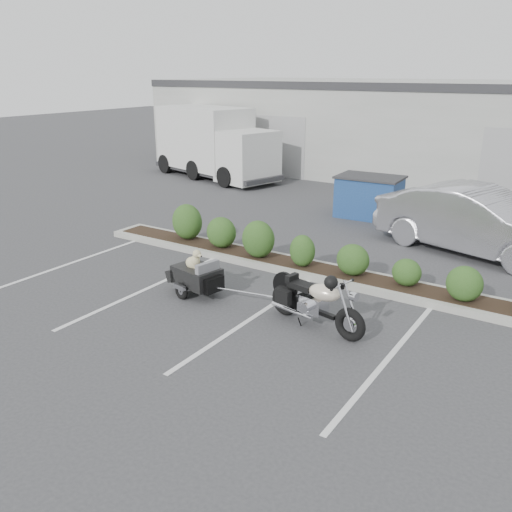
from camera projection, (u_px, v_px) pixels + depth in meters
The scene contains 8 objects.
ground at pixel (220, 295), 11.34m from camera, with size 90.00×90.00×0.00m, color #38383A.
planter_kerb at pixel (311, 270), 12.54m from camera, with size 12.00×1.00×0.15m, color #9E9E93.
building at pixel (448, 128), 24.13m from camera, with size 26.00×10.00×4.00m, color #9EA099.
motorcycle at pixel (315, 303), 9.76m from camera, with size 2.10×0.89×1.22m.
pet_trailer at pixel (196, 275), 11.24m from camera, with size 1.71×0.98×1.01m.
sedan at pixel (477, 221), 13.64m from camera, with size 1.79×5.12×1.69m, color silver.
dumpster at pixel (369, 196), 17.12m from camera, with size 2.06×1.46×1.32m.
delivery_truck at pixel (215, 145), 23.22m from camera, with size 6.75×3.63×2.95m.
Camera 1 is at (6.37, -8.33, 4.46)m, focal length 38.00 mm.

